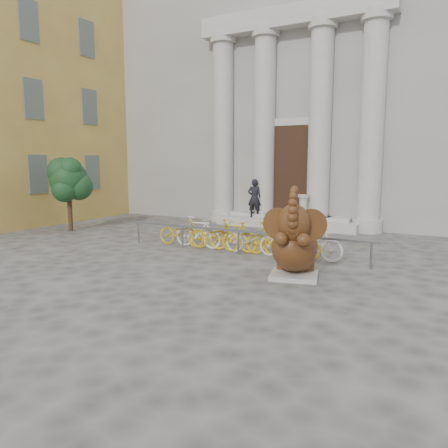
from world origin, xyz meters
The scene contains 9 objects.
ground centered at (0.00, 0.00, 0.00)m, with size 80.00×80.00×0.00m, color #474442.
classical_building centered at (0.00, 14.93, 5.98)m, with size 22.00×10.70×12.00m.
entrance_steps centered at (0.00, 9.40, 0.18)m, with size 6.00×1.20×0.36m, color #A8A59E.
ochre_building centered at (-13.00, 6.00, 6.00)m, with size 8.00×14.00×12.00m, color gold.
elephant_statue centered at (3.01, 2.00, 0.80)m, with size 1.43×1.73×2.20m.
bike_rack centered at (0.63, 4.00, 0.50)m, with size 8.00×0.53×1.00m.
tree centered at (-7.10, 4.39, 2.01)m, with size 1.66×1.51×2.88m.
pedestrian centered at (-1.40, 9.28, 1.17)m, with size 0.59×0.39×1.63m, color black.
balustrade_post centered at (0.82, 9.10, 0.85)m, with size 0.43×0.43×1.06m.
Camera 1 is at (6.40, -7.61, 2.77)m, focal length 35.00 mm.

